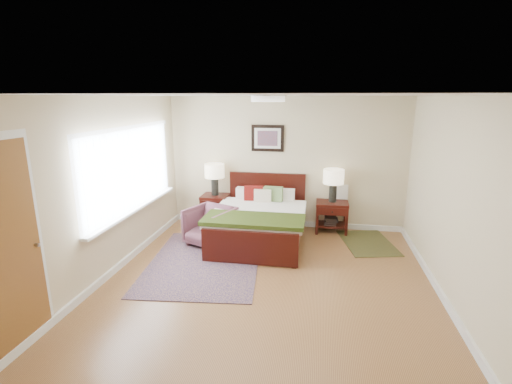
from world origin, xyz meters
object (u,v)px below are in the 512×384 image
bed (260,216)px  rug_persian (205,262)px  nightstand_left (215,201)px  armchair (210,226)px  nightstand_right (332,214)px  lamp_right (334,179)px  lamp_left (215,173)px

bed → rug_persian: (-0.70, -0.98, -0.47)m
nightstand_left → armchair: size_ratio=0.85×
nightstand_right → lamp_right: lamp_right is taller
nightstand_left → lamp_left: bearing=90.0°
lamp_right → rug_persian: bearing=-139.1°
nightstand_right → armchair: size_ratio=0.81×
armchair → nightstand_left: bearing=123.4°
nightstand_right → armchair: armchair is taller
armchair → rug_persian: armchair is taller
nightstand_right → armchair: 2.28m
rug_persian → nightstand_left: bearing=94.4°
bed → armchair: (-0.81, -0.27, -0.15)m
bed → nightstand_left: size_ratio=3.13×
lamp_right → armchair: bearing=-154.6°
armchair → rug_persian: (0.12, -0.71, -0.32)m
nightstand_left → nightstand_right: bearing=0.2°
nightstand_left → nightstand_right: (2.25, 0.01, -0.13)m
rug_persian → bed: bearing=48.7°
lamp_left → armchair: size_ratio=0.84×
lamp_left → nightstand_right: bearing=-0.3°
rug_persian → armchair: bearing=93.5°
lamp_left → lamp_right: size_ratio=1.00×
lamp_left → lamp_right: 2.25m
lamp_left → lamp_right: (2.25, 0.00, -0.03)m
nightstand_left → armchair: (0.18, -0.96, -0.16)m
bed → nightstand_right: size_ratio=3.26×
bed → nightstand_left: (-1.00, 0.69, 0.01)m
bed → nightstand_right: 1.44m
lamp_left → lamp_right: lamp_left is taller
nightstand_right → lamp_right: size_ratio=0.97×
nightstand_left → rug_persian: 1.77m
lamp_left → armchair: (0.18, -0.98, -0.72)m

